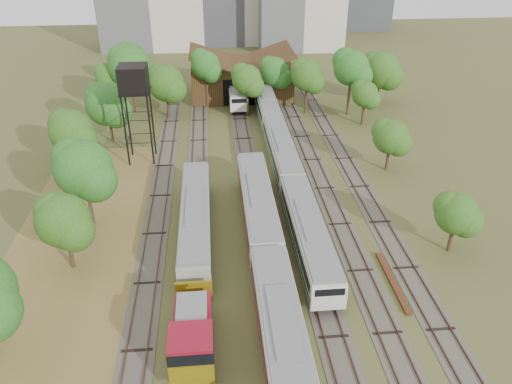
{
  "coord_description": "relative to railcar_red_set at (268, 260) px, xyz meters",
  "views": [
    {
      "loc": [
        -5.99,
        -22.32,
        26.87
      ],
      "look_at": [
        -2.03,
        20.51,
        2.5
      ],
      "focal_mm": 35.0,
      "sensor_mm": 36.0,
      "label": 1
    }
  ],
  "objects": [
    {
      "name": "tree_band_left",
      "position": [
        -17.87,
        13.88,
        3.37
      ],
      "size": [
        9.16,
        76.13,
        8.8
      ],
      "color": "#382616",
      "rests_on": "ground"
    },
    {
      "name": "old_grey_coach",
      "position": [
        -6.0,
        7.02,
        -0.08
      ],
      "size": [
        2.73,
        18.0,
        3.37
      ],
      "color": "black",
      "rests_on": "ground"
    },
    {
      "name": "tree_band_far",
      "position": [
        2.39,
        40.18,
        4.03
      ],
      "size": [
        43.87,
        10.15,
        9.95
      ],
      "color": "#382616",
      "rests_on": "ground"
    },
    {
      "name": "water_tower",
      "position": [
        -12.77,
        24.17,
        7.93
      ],
      "size": [
        3.38,
        3.38,
        11.69
      ],
      "color": "black",
      "rests_on": "ground"
    },
    {
      "name": "shunter_locomotive",
      "position": [
        -6.0,
        -7.9,
        -0.11
      ],
      "size": [
        2.87,
        8.1,
        3.75
      ],
      "color": "black",
      "rests_on": "ground"
    },
    {
      "name": "tracks",
      "position": [
        1.33,
        14.84,
        -1.88
      ],
      "size": [
        24.6,
        80.0,
        0.19
      ],
      "color": "#4C473D",
      "rests_on": "ground"
    },
    {
      "name": "dry_grass_patch",
      "position": [
        -16.0,
        -2.16,
        -1.9
      ],
      "size": [
        14.0,
        60.0,
        0.04
      ],
      "primitive_type": "cube",
      "color": "brown",
      "rests_on": "ground"
    },
    {
      "name": "railcar_green_set",
      "position": [
        4.0,
        21.04,
        -0.14
      ],
      "size": [
        2.73,
        52.07,
        3.37
      ],
      "color": "black",
      "rests_on": "ground"
    },
    {
      "name": "railcar_rear",
      "position": [
        0.0,
        45.78,
        -0.17
      ],
      "size": [
        2.69,
        16.08,
        3.32
      ],
      "color": "black",
      "rests_on": "ground"
    },
    {
      "name": "rail_pile_far",
      "position": [
        10.2,
        -1.49,
        -1.8
      ],
      "size": [
        0.48,
        7.74,
        0.25
      ],
      "primitive_type": "cube",
      "color": "#593019",
      "rests_on": "ground"
    },
    {
      "name": "maintenance_shed",
      "position": [
        1.0,
        47.82,
        0.99
      ],
      "size": [
        16.45,
        11.55,
        7.58
      ],
      "color": "#3B2415",
      "rests_on": "ground"
    },
    {
      "name": "tree_band_right",
      "position": [
        16.72,
        17.89,
        2.27
      ],
      "size": [
        4.94,
        34.21,
        6.33
      ],
      "color": "#382616",
      "rests_on": "ground"
    },
    {
      "name": "ground",
      "position": [
        2.0,
        -10.16,
        -1.92
      ],
      "size": [
        240.0,
        240.0,
        0.0
      ],
      "primitive_type": "plane",
      "color": "#475123",
      "rests_on": "ground"
    },
    {
      "name": "railcar_red_set",
      "position": [
        0.0,
        0.0,
        0.0
      ],
      "size": [
        2.94,
        34.58,
        3.64
      ],
      "color": "black",
      "rests_on": "ground"
    }
  ]
}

